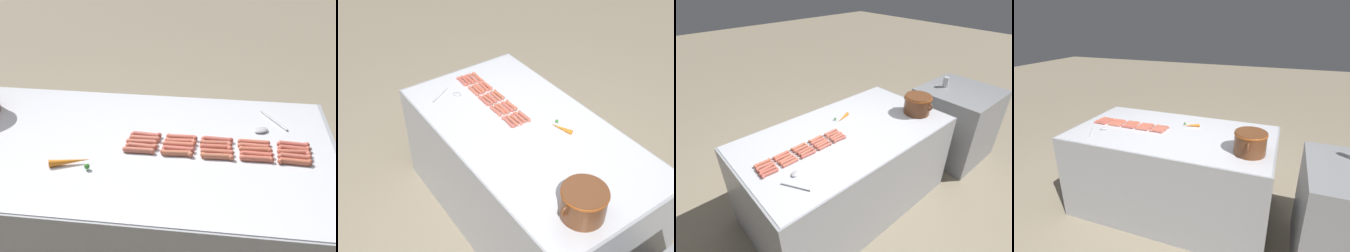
# 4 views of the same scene
# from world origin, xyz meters

# --- Properties ---
(ground_plane) EXTENTS (20.00, 20.00, 0.00)m
(ground_plane) POSITION_xyz_m (0.00, 0.00, 0.00)
(ground_plane) COLOR gray
(griddle_counter) EXTENTS (1.07, 1.99, 0.88)m
(griddle_counter) POSITION_xyz_m (0.00, 0.00, 0.44)
(griddle_counter) COLOR #9EA0A5
(griddle_counter) RESTS_ON ground_plane
(hot_dog_0) EXTENTS (0.03, 0.14, 0.03)m
(hot_dog_0) POSITION_xyz_m (-0.07, -0.79, 0.90)
(hot_dog_0) COLOR #C76347
(hot_dog_0) RESTS_ON griddle_counter
(hot_dog_1) EXTENTS (0.03, 0.15, 0.03)m
(hot_dog_1) POSITION_xyz_m (-0.07, -0.63, 0.90)
(hot_dog_1) COLOR #CC624B
(hot_dog_1) RESTS_ON griddle_counter
(hot_dog_2) EXTENTS (0.03, 0.14, 0.03)m
(hot_dog_2) POSITION_xyz_m (-0.07, -0.47, 0.90)
(hot_dog_2) COLOR #BF6749
(hot_dog_2) RESTS_ON griddle_counter
(hot_dog_3) EXTENTS (0.03, 0.14, 0.03)m
(hot_dog_3) POSITION_xyz_m (-0.07, -0.30, 0.90)
(hot_dog_3) COLOR #C36649
(hot_dog_3) RESTS_ON griddle_counter
(hot_dog_4) EXTENTS (0.03, 0.15, 0.03)m
(hot_dog_4) POSITION_xyz_m (-0.07, -0.13, 0.90)
(hot_dog_4) COLOR #C0634F
(hot_dog_4) RESTS_ON griddle_counter
(hot_dog_5) EXTENTS (0.03, 0.14, 0.03)m
(hot_dog_5) POSITION_xyz_m (-0.04, -0.79, 0.90)
(hot_dog_5) COLOR #C66451
(hot_dog_5) RESTS_ON griddle_counter
(hot_dog_6) EXTENTS (0.03, 0.15, 0.03)m
(hot_dog_6) POSITION_xyz_m (-0.04, -0.63, 0.90)
(hot_dog_6) COLOR #CE5F4A
(hot_dog_6) RESTS_ON griddle_counter
(hot_dog_7) EXTENTS (0.03, 0.15, 0.03)m
(hot_dog_7) POSITION_xyz_m (-0.04, -0.47, 0.90)
(hot_dog_7) COLOR #C8634C
(hot_dog_7) RESTS_ON griddle_counter
(hot_dog_8) EXTENTS (0.03, 0.15, 0.03)m
(hot_dog_8) POSITION_xyz_m (-0.04, -0.30, 0.90)
(hot_dog_8) COLOR #CD5F50
(hot_dog_8) RESTS_ON griddle_counter
(hot_dog_9) EXTENTS (0.03, 0.14, 0.03)m
(hot_dog_9) POSITION_xyz_m (-0.03, -0.14, 0.90)
(hot_dog_9) COLOR #C0624D
(hot_dog_9) RESTS_ON griddle_counter
(hot_dog_10) EXTENTS (0.03, 0.14, 0.03)m
(hot_dog_10) POSITION_xyz_m (-0.00, -0.79, 0.90)
(hot_dog_10) COLOR #C35E4B
(hot_dog_10) RESTS_ON griddle_counter
(hot_dog_11) EXTENTS (0.03, 0.14, 0.03)m
(hot_dog_11) POSITION_xyz_m (-0.00, -0.63, 0.90)
(hot_dog_11) COLOR #C76347
(hot_dog_11) RESTS_ON griddle_counter
(hot_dog_12) EXTENTS (0.03, 0.14, 0.03)m
(hot_dog_12) POSITION_xyz_m (-0.00, -0.46, 0.90)
(hot_dog_12) COLOR #C55D49
(hot_dog_12) RESTS_ON griddle_counter
(hot_dog_13) EXTENTS (0.03, 0.15, 0.03)m
(hot_dog_13) POSITION_xyz_m (-0.00, -0.30, 0.90)
(hot_dog_13) COLOR #CB644C
(hot_dog_13) RESTS_ON griddle_counter
(hot_dog_14) EXTENTS (0.03, 0.15, 0.03)m
(hot_dog_14) POSITION_xyz_m (-0.00, -0.13, 0.90)
(hot_dog_14) COLOR #C5634F
(hot_dog_14) RESTS_ON griddle_counter
(hot_dog_15) EXTENTS (0.03, 0.14, 0.03)m
(hot_dog_15) POSITION_xyz_m (0.03, -0.80, 0.90)
(hot_dog_15) COLOR #C45A49
(hot_dog_15) RESTS_ON griddle_counter
(hot_dog_16) EXTENTS (0.03, 0.15, 0.03)m
(hot_dog_16) POSITION_xyz_m (0.03, -0.63, 0.90)
(hot_dog_16) COLOR #C5634D
(hot_dog_16) RESTS_ON griddle_counter
(hot_dog_17) EXTENTS (0.03, 0.14, 0.03)m
(hot_dog_17) POSITION_xyz_m (0.03, -0.46, 0.90)
(hot_dog_17) COLOR #BF634C
(hot_dog_17) RESTS_ON griddle_counter
(hot_dog_18) EXTENTS (0.03, 0.14, 0.03)m
(hot_dog_18) POSITION_xyz_m (0.03, -0.30, 0.90)
(hot_dog_18) COLOR #C8634D
(hot_dog_18) RESTS_ON griddle_counter
(hot_dog_19) EXTENTS (0.03, 0.15, 0.03)m
(hot_dog_19) POSITION_xyz_m (0.03, -0.14, 0.90)
(hot_dog_19) COLOR #C06650
(hot_dog_19) RESTS_ON griddle_counter
(hot_dog_20) EXTENTS (0.03, 0.14, 0.03)m
(hot_dog_20) POSITION_xyz_m (0.07, -0.80, 0.90)
(hot_dog_20) COLOR #C0594B
(hot_dog_20) RESTS_ON griddle_counter
(hot_dog_21) EXTENTS (0.03, 0.15, 0.03)m
(hot_dog_21) POSITION_xyz_m (0.06, -0.63, 0.90)
(hot_dog_21) COLOR #CD654C
(hot_dog_21) RESTS_ON griddle_counter
(hot_dog_22) EXTENTS (0.03, 0.15, 0.03)m
(hot_dog_22) POSITION_xyz_m (0.07, -0.46, 0.90)
(hot_dog_22) COLOR #C35A4D
(hot_dog_22) RESTS_ON griddle_counter
(hot_dog_23) EXTENTS (0.03, 0.15, 0.03)m
(hot_dog_23) POSITION_xyz_m (0.07, -0.30, 0.90)
(hot_dog_23) COLOR #C66250
(hot_dog_23) RESTS_ON griddle_counter
(hot_dog_24) EXTENTS (0.03, 0.14, 0.03)m
(hot_dog_24) POSITION_xyz_m (0.07, -0.14, 0.90)
(hot_dog_24) COLOR #C05D51
(hot_dog_24) RESTS_ON griddle_counter
(bean_pot) EXTENTS (0.34, 0.27, 0.19)m
(bean_pot) POSITION_xyz_m (0.20, 0.78, 0.99)
(bean_pot) COLOR brown
(bean_pot) RESTS_ON griddle_counter
(serving_spoon) EXTENTS (0.25, 0.17, 0.02)m
(serving_spoon) POSITION_xyz_m (0.23, -0.69, 0.89)
(serving_spoon) COLOR #B7B7BC
(serving_spoon) RESTS_ON griddle_counter
(carrot) EXTENTS (0.08, 0.18, 0.03)m
(carrot) POSITION_xyz_m (-0.20, 0.13, 0.90)
(carrot) COLOR orange
(carrot) RESTS_ON griddle_counter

